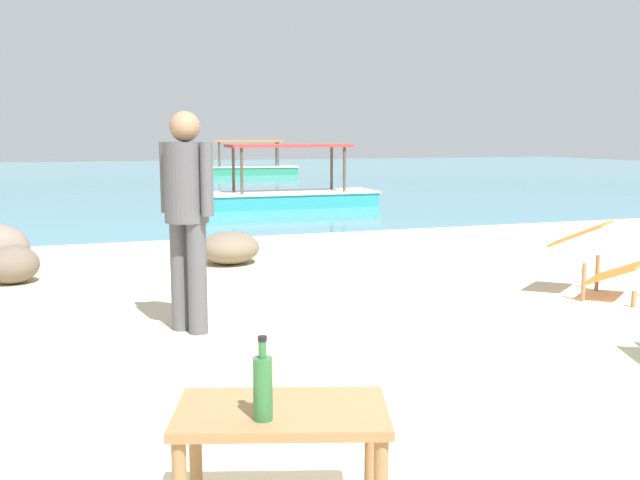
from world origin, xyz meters
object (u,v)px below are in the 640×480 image
person_standing (187,205)px  boat_green (249,167)px  bottle (263,386)px  low_bench_table (282,430)px  boat_teal (289,194)px  deck_chair_near (598,255)px

person_standing → boat_green: (5.59, 21.34, -0.70)m
bottle → person_standing: size_ratio=0.18×
bottle → person_standing: (0.21, 2.96, 0.35)m
bottle → person_standing: person_standing is taller
low_bench_table → boat_teal: bearing=90.9°
low_bench_table → deck_chair_near: size_ratio=0.92×
low_bench_table → boat_teal: size_ratio=0.23×
bottle → boat_green: (5.80, 24.30, -0.35)m
bottle → deck_chair_near: bearing=37.1°
deck_chair_near → person_standing: size_ratio=0.57×
bottle → person_standing: 2.99m
person_standing → boat_teal: size_ratio=0.44×
deck_chair_near → person_standing: (-3.66, 0.03, 0.56)m
person_standing → boat_teal: person_standing is taller
boat_teal → boat_green: 12.44m
bottle → low_bench_table: bearing=42.0°
low_bench_table → boat_green: boat_green is taller
deck_chair_near → boat_teal: size_ratio=0.25×
person_standing → bottle: bearing=-128.8°
boat_teal → deck_chair_near: bearing=-88.9°
bottle → boat_teal: bearing=72.9°
deck_chair_near → boat_teal: (-0.17, 9.11, -0.13)m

